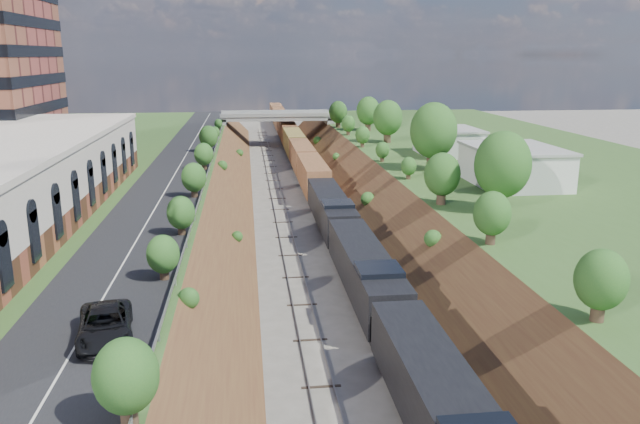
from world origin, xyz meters
TOP-DOWN VIEW (x-y plane):
  - platform_left at (-33.00, 60.00)m, footprint 44.00×180.00m
  - platform_right at (33.00, 60.00)m, footprint 44.00×180.00m
  - embankment_left at (-11.00, 60.00)m, footprint 10.00×180.00m
  - embankment_right at (11.00, 60.00)m, footprint 10.00×180.00m
  - rail_left_track at (-2.60, 60.00)m, footprint 1.58×180.00m
  - rail_right_track at (2.60, 60.00)m, footprint 1.58×180.00m
  - road at (-15.50, 60.00)m, footprint 8.00×180.00m
  - guardrail at (-11.40, 59.80)m, footprint 0.10×171.00m
  - overpass at (0.00, 122.00)m, footprint 24.50×8.30m
  - white_building_near at (23.50, 52.00)m, footprint 9.00×12.00m
  - white_building_far at (23.00, 74.00)m, footprint 8.00×10.00m
  - tree_right_large at (17.00, 40.00)m, footprint 5.25×5.25m
  - tree_left_crest at (-11.80, 20.00)m, footprint 2.45×2.45m
  - freight_train at (2.60, 96.10)m, footprint 3.26×182.83m
  - suv at (-14.09, 15.79)m, footprint 3.65×6.17m

SIDE VIEW (x-z plane):
  - embankment_left at x=-11.00m, z-range -5.00..5.00m
  - embankment_right at x=11.00m, z-range -5.00..5.00m
  - rail_left_track at x=-2.60m, z-range 0.00..0.18m
  - rail_right_track at x=2.60m, z-range 0.00..0.18m
  - platform_left at x=-33.00m, z-range 0.00..5.00m
  - platform_right at x=33.00m, z-range 0.00..5.00m
  - freight_train at x=2.60m, z-range 0.35..5.16m
  - overpass at x=0.00m, z-range 1.22..8.62m
  - road at x=-15.50m, z-range 5.00..5.10m
  - guardrail at x=-11.40m, z-range 5.20..5.90m
  - suv at x=-14.09m, z-range 5.10..6.71m
  - white_building_far at x=23.00m, z-range 5.00..8.60m
  - white_building_near at x=23.50m, z-range 5.00..9.00m
  - tree_left_crest at x=-11.80m, z-range 5.26..8.82m
  - tree_right_large at x=17.00m, z-range 5.58..13.19m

